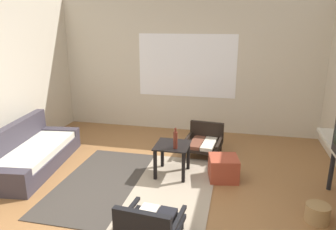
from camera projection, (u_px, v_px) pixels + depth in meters
ground_plane at (145, 207)px, 3.90m from camera, size 7.80×7.80×0.00m
far_wall_with_window at (187, 65)px, 6.38m from camera, size 5.60×0.13×2.70m
area_rug at (135, 186)px, 4.39m from camera, size 2.11×2.12×0.01m
couch at (30, 154)px, 4.92m from camera, size 0.98×1.94×0.68m
coffee_table at (172, 152)px, 4.63m from camera, size 0.49×0.51×0.47m
armchair_by_window at (204, 141)px, 5.42m from camera, size 0.65×0.69×0.50m
armchair_striped_foreground at (149, 225)px, 3.20m from camera, size 0.64×0.63×0.49m
ottoman_orange at (223, 168)px, 4.55m from camera, size 0.47×0.47×0.34m
glass_bottle at (175, 140)px, 4.43m from camera, size 0.06×0.06×0.30m
wicker_basket at (317, 213)px, 3.59m from camera, size 0.27×0.27×0.21m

